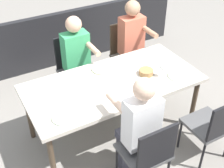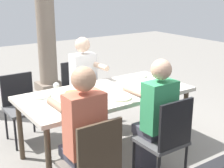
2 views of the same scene
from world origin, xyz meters
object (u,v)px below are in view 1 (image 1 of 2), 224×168
chair_west_north (213,125)px  chair_mid_south (74,65)px  diner_guest_third (78,61)px  bread_basket (146,72)px  dining_table (113,86)px  chair_mid_north (148,152)px  plate_0 (179,76)px  plate_2 (64,117)px  diner_woman_green (134,44)px  chair_west_south (126,51)px  wine_glass_0 (163,68)px  plate_1 (102,69)px  diner_man_white (137,127)px

chair_west_north → chair_mid_south: size_ratio=0.93×
diner_guest_third → bread_basket: (-0.53, 0.78, 0.11)m
dining_table → chair_mid_south: bearing=-82.4°
chair_mid_south → bread_basket: size_ratio=5.52×
chair_mid_north → plate_0: chair_mid_north is taller
plate_0 → plate_2: same height
diner_woman_green → dining_table: bearing=44.3°
chair_west_south → diner_woman_green: size_ratio=0.70×
chair_mid_south → wine_glass_0: same height
plate_1 → plate_2: bearing=38.9°
wine_glass_0 → plate_0: bearing=149.4°
diner_guest_third → diner_woman_green: bearing=179.9°
plate_2 → chair_west_south: bearing=-140.4°
chair_mid_north → chair_mid_south: chair_mid_south is taller
plate_1 → chair_west_north: bearing=121.7°
chair_west_north → plate_2: chair_west_north is taller
chair_west_south → wine_glass_0: bearing=80.4°
chair_west_south → plate_2: chair_west_south is taller
chair_mid_south → plate_2: (0.60, 1.21, 0.25)m
diner_guest_third → plate_2: diner_guest_third is taller
chair_west_south → bread_basket: chair_west_south is taller
chair_mid_north → diner_guest_third: size_ratio=0.72×
dining_table → diner_woman_green: bearing=-135.7°
diner_guest_third → plate_0: size_ratio=5.03×
diner_woman_green → bread_basket: diner_woman_green is taller
diner_guest_third → bread_basket: 0.95m
dining_table → bread_basket: bearing=172.3°
diner_man_white → plate_2: size_ratio=5.35×
plate_1 → wine_glass_0: bearing=139.4°
wine_glass_0 → plate_1: wine_glass_0 is taller
diner_guest_third → plate_1: bearing=105.3°
diner_man_white → bread_basket: bearing=-129.9°
chair_west_north → chair_mid_south: 2.00m
dining_table → plate_1: plate_1 is taller
chair_mid_south → chair_west_north: bearing=115.4°
dining_table → diner_woman_green: size_ratio=1.51×
chair_west_north → plate_2: 1.60m
chair_mid_north → diner_man_white: size_ratio=0.71×
chair_west_south → chair_mid_north: chair_west_south is taller
wine_glass_0 → bread_basket: size_ratio=0.96×
chair_west_north → chair_mid_south: chair_mid_south is taller
chair_mid_north → diner_guest_third: (-0.00, -1.63, 0.15)m
diner_guest_third → chair_mid_north: bearing=89.9°
dining_table → plate_2: size_ratio=8.25×
diner_man_white → plate_1: size_ratio=5.32×
chair_west_south → bread_basket: (0.32, 0.96, 0.28)m
chair_mid_north → diner_woman_green: diner_woman_green is taller
chair_west_south → plate_1: bearing=40.3°
chair_mid_north → chair_west_north: bearing=-179.9°
wine_glass_0 → diner_woman_green: bearing=-101.8°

